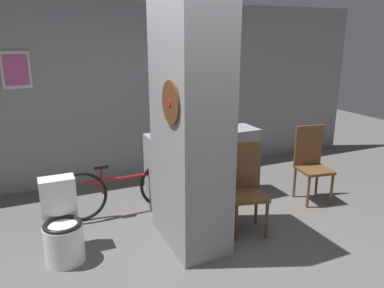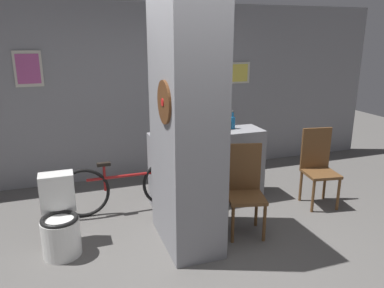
{
  "view_description": "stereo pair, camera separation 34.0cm",
  "coord_description": "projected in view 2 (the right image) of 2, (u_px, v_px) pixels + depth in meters",
  "views": [
    {
      "loc": [
        -1.52,
        -2.82,
        2.13
      ],
      "look_at": [
        0.14,
        0.88,
        0.95
      ],
      "focal_mm": 35.0,
      "sensor_mm": 36.0,
      "label": 1
    },
    {
      "loc": [
        -1.2,
        -2.95,
        2.13
      ],
      "look_at": [
        0.14,
        0.88,
        0.95
      ],
      "focal_mm": 35.0,
      "sensor_mm": 36.0,
      "label": 2
    }
  ],
  "objects": [
    {
      "name": "chair_by_doorway",
      "position": [
        318.0,
        165.0,
        4.82
      ],
      "size": [
        0.45,
        0.45,
        0.99
      ],
      "rotation": [
        0.0,
        0.0,
        -0.16
      ],
      "color": "brown",
      "rests_on": "ground_plane"
    },
    {
      "name": "counter_shelf",
      "position": [
        207.0,
        167.0,
        4.91
      ],
      "size": [
        1.49,
        0.44,
        0.94
      ],
      "color": "gray",
      "rests_on": "ground_plane"
    },
    {
      "name": "bottle_short",
      "position": [
        233.0,
        122.0,
        4.93
      ],
      "size": [
        0.07,
        0.07,
        0.24
      ],
      "color": "#19598C",
      "rests_on": "counter_shelf"
    },
    {
      "name": "pillar_center",
      "position": [
        186.0,
        122.0,
        3.7
      ],
      "size": [
        0.55,
        0.97,
        2.6
      ],
      "color": "gray",
      "rests_on": "ground_plane"
    },
    {
      "name": "chair_near_pillar",
      "position": [
        245.0,
        186.0,
        4.11
      ],
      "size": [
        0.48,
        0.48,
        0.99
      ],
      "rotation": [
        0.0,
        0.0,
        -0.25
      ],
      "color": "brown",
      "rests_on": "ground_plane"
    },
    {
      "name": "toilet",
      "position": [
        60.0,
        222.0,
        3.76
      ],
      "size": [
        0.38,
        0.54,
        0.78
      ],
      "color": "white",
      "rests_on": "ground_plane"
    },
    {
      "name": "bottle_tall",
      "position": [
        224.0,
        121.0,
        4.88
      ],
      "size": [
        0.09,
        0.09,
        0.3
      ],
      "color": "#267233",
      "rests_on": "counter_shelf"
    },
    {
      "name": "wall_back",
      "position": [
        146.0,
        92.0,
        5.67
      ],
      "size": [
        8.0,
        0.09,
        2.6
      ],
      "color": "gray",
      "rests_on": "ground_plane"
    },
    {
      "name": "bicycle",
      "position": [
        127.0,
        187.0,
        4.64
      ],
      "size": [
        1.64,
        0.42,
        0.67
      ],
      "color": "black",
      "rests_on": "ground_plane"
    },
    {
      "name": "ground_plane",
      "position": [
        209.0,
        262.0,
        3.65
      ],
      "size": [
        14.0,
        14.0,
        0.0
      ],
      "primitive_type": "plane",
      "color": "#5B5956"
    }
  ]
}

